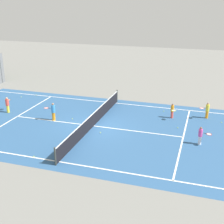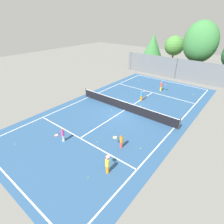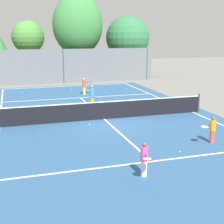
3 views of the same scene
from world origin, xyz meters
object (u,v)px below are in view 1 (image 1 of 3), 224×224
object	(u,v)px
player_4	(201,135)
player_3	(8,105)
player_2	(207,110)
tennis_ball_1	(164,111)
tennis_ball_9	(72,119)
tennis_ball_0	(178,128)
tennis_ball_7	(36,95)
tennis_ball_3	(100,133)
tennis_ball_5	(21,97)
player_0	(53,111)
tennis_ball_6	(34,157)
tennis_ball_10	(222,122)
player_1	(172,111)

from	to	relation	value
player_4	player_3	bearing A→B (deg)	84.87
player_2	tennis_ball_1	world-z (taller)	player_2
player_3	tennis_ball_9	xyz separation A→B (m)	(0.20, -5.60, -0.64)
tennis_ball_0	tennis_ball_7	size ratio (longest dim) A/B	1.00
tennis_ball_3	tennis_ball_5	world-z (taller)	same
player_3	tennis_ball_0	distance (m)	13.57
player_3	player_0	bearing A→B (deg)	-96.13
player_3	tennis_ball_3	world-z (taller)	player_3
tennis_ball_3	tennis_ball_6	world-z (taller)	same
player_3	tennis_ball_1	distance (m)	12.71
tennis_ball_6	tennis_ball_10	world-z (taller)	same
player_0	player_1	xyz separation A→B (m)	(3.20, -8.51, -0.11)
tennis_ball_0	tennis_ball_6	xyz separation A→B (m)	(-6.89, 7.54, 0.00)
player_4	tennis_ball_1	size ratio (longest dim) A/B	17.94
tennis_ball_1	tennis_ball_9	distance (m)	7.49
tennis_ball_0	player_1	bearing A→B (deg)	19.54
player_4	tennis_ball_10	world-z (taller)	player_4
tennis_ball_3	tennis_ball_10	bearing A→B (deg)	-60.51
tennis_ball_5	tennis_ball_7	distance (m)	1.41
tennis_ball_7	tennis_ball_9	distance (m)	7.49
player_3	tennis_ball_10	bearing A→B (deg)	-80.10
player_2	tennis_ball_7	distance (m)	15.76
player_1	tennis_ball_3	distance (m)	6.17
player_2	player_4	distance (m)	4.89
player_4	tennis_ball_5	xyz separation A→B (m)	(5.25, 16.48, -0.59)
tennis_ball_0	tennis_ball_1	size ratio (longest dim) A/B	1.00
player_0	tennis_ball_0	distance (m)	9.30
tennis_ball_0	tennis_ball_1	bearing A→B (deg)	25.20
player_0	tennis_ball_7	bearing A→B (deg)	41.17
player_0	player_3	xyz separation A→B (m)	(0.47, 4.35, -0.05)
player_1	tennis_ball_6	world-z (taller)	player_1
tennis_ball_3	tennis_ball_6	size ratio (longest dim) A/B	1.00
player_4	tennis_ball_3	xyz separation A→B (m)	(-0.27, 6.61, -0.59)
tennis_ball_3	tennis_ball_1	bearing A→B (deg)	-31.83
tennis_ball_3	tennis_ball_5	bearing A→B (deg)	60.78
player_2	tennis_ball_0	distance (m)	3.32
tennis_ball_6	player_3	bearing A→B (deg)	44.80
player_2	player_3	bearing A→B (deg)	102.89
player_4	tennis_ball_5	bearing A→B (deg)	72.35
tennis_ball_6	tennis_ball_9	distance (m)	6.24
tennis_ball_1	tennis_ball_7	distance (m)	12.35
tennis_ball_1	tennis_ball_5	world-z (taller)	same
tennis_ball_0	tennis_ball_3	size ratio (longest dim) A/B	1.00
player_2	tennis_ball_5	world-z (taller)	player_2
tennis_ball_1	tennis_ball_3	bearing A→B (deg)	148.17
tennis_ball_1	tennis_ball_6	distance (m)	11.73
tennis_ball_1	tennis_ball_7	xyz separation A→B (m)	(0.82, 12.33, 0.00)
tennis_ball_6	tennis_ball_9	size ratio (longest dim) A/B	1.00
player_0	tennis_ball_7	xyz separation A→B (m)	(5.30, 4.63, -0.69)
tennis_ball_9	player_1	bearing A→B (deg)	-70.81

